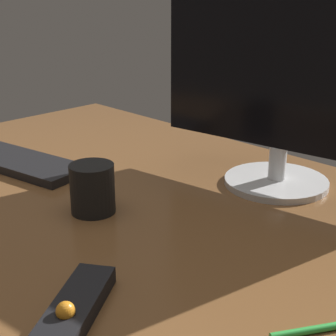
# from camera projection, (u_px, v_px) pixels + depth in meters

# --- Properties ---
(desk) EXTENTS (1.40, 0.84, 0.02)m
(desk) POSITION_uv_depth(u_px,v_px,m) (147.00, 209.00, 0.96)
(desk) COLOR brown
(desk) RESTS_ON ground
(monitor) EXTENTS (0.50, 0.20, 0.39)m
(monitor) POSITION_uv_depth(u_px,v_px,m) (284.00, 79.00, 0.97)
(monitor) COLOR silver
(monitor) RESTS_ON desk
(keyboard) EXTENTS (0.38, 0.18, 0.02)m
(keyboard) POSITION_uv_depth(u_px,v_px,m) (12.00, 160.00, 1.16)
(keyboard) COLOR black
(keyboard) RESTS_ON desk
(media_remote) EXTENTS (0.13, 0.16, 0.04)m
(media_remote) POSITION_uv_depth(u_px,v_px,m) (76.00, 306.00, 0.64)
(media_remote) COLOR black
(media_remote) RESTS_ON desk
(coffee_mug) EXTENTS (0.08, 0.08, 0.09)m
(coffee_mug) POSITION_uv_depth(u_px,v_px,m) (92.00, 189.00, 0.91)
(coffee_mug) COLOR black
(coffee_mug) RESTS_ON desk
(pen) EXTENTS (0.08, 0.13, 0.01)m
(pen) POSITION_uv_depth(u_px,v_px,m) (330.00, 327.00, 0.62)
(pen) COLOR green
(pen) RESTS_ON desk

